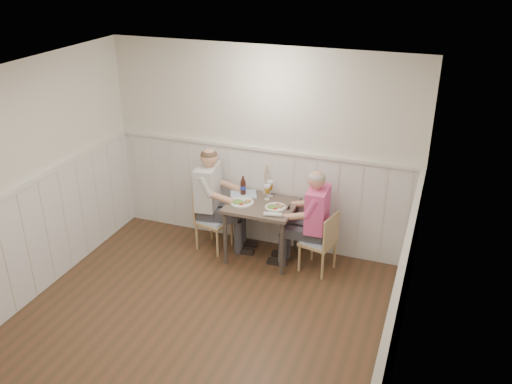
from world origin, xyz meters
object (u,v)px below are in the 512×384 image
chair_left (211,217)px  grass_vase (265,180)px  chair_right (322,240)px  diner_cream (212,206)px  man_in_pink (313,227)px  beer_bottle (243,186)px  dining_table (262,212)px

chair_left → grass_vase: bearing=24.5°
chair_right → chair_left: chair_left is taller
grass_vase → chair_right: bearing=-22.9°
diner_cream → grass_vase: 0.77m
chair_left → man_in_pink: size_ratio=0.62×
chair_left → grass_vase: size_ratio=1.96×
chair_right → diner_cream: size_ratio=0.56×
chair_left → beer_bottle: size_ratio=3.26×
diner_cream → chair_right: bearing=-4.0°
man_in_pink → chair_left: bearing=179.5°
man_in_pink → grass_vase: (-0.73, 0.30, 0.39)m
dining_table → grass_vase: (-0.07, 0.30, 0.29)m
man_in_pink → grass_vase: 0.88m
diner_cream → beer_bottle: bearing=20.0°
man_in_pink → dining_table: bearing=180.0°
beer_bottle → dining_table: bearing=-30.4°
chair_left → grass_vase: 0.86m
dining_table → diner_cream: size_ratio=0.60×
dining_table → chair_right: (0.78, -0.06, -0.22)m
dining_table → grass_vase: bearing=102.4°
chair_right → chair_left: size_ratio=0.96×
diner_cream → grass_vase: size_ratio=3.35×
diner_cream → grass_vase: (0.63, 0.26, 0.35)m
chair_left → man_in_pink: (1.36, -0.01, 0.11)m
grass_vase → chair_left: bearing=-155.5°
dining_table → chair_right: bearing=-4.2°
chair_right → grass_vase: (-0.85, 0.36, 0.51)m
chair_left → man_in_pink: man_in_pink is taller
beer_bottle → grass_vase: grass_vase is taller
dining_table → man_in_pink: size_ratio=0.64×
chair_right → beer_bottle: (-1.10, 0.24, 0.44)m
dining_table → chair_right: 0.82m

